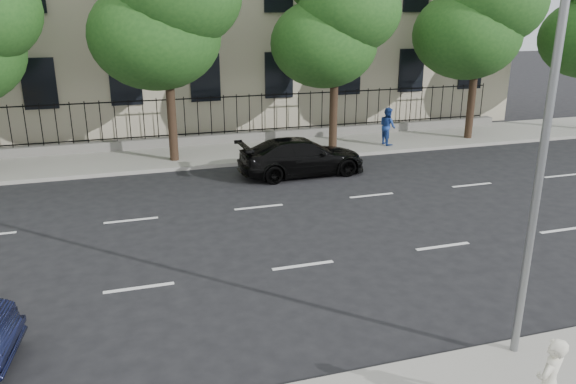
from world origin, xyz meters
The scene contains 11 objects.
ground centered at (0.00, 0.00, 0.00)m, with size 120.00×120.00×0.00m, color black.
far_sidewalk centered at (0.00, 14.00, 0.07)m, with size 60.00×4.00×0.15m, color gray.
lane_markings centered at (0.00, 4.75, 0.01)m, with size 49.60×4.62×0.01m, color silver, non-canonical shape.
iron_fence centered at (0.00, 15.70, 0.65)m, with size 30.00×0.50×2.20m.
street_light centered at (2.50, -1.77, 5.15)m, with size 0.25×3.32×8.05m.
tree_c centered at (-1.96, 13.36, 6.41)m, with size 5.89×5.50×9.80m.
tree_d centered at (5.04, 13.36, 5.84)m, with size 5.34×4.94×8.84m.
tree_e centered at (12.04, 13.36, 6.20)m, with size 5.71×5.31×9.46m.
black_sedan centered at (2.51, 10.13, 0.71)m, with size 1.99×4.90×1.42m, color black.
woman_near centered at (1.59, -4.10, 0.91)m, with size 0.55×0.36×1.52m, color beige.
pedestrian_far centered at (7.61, 13.08, 1.00)m, with size 0.83×0.65×1.70m, color navy.
Camera 1 is at (-4.13, -9.60, 6.19)m, focal length 35.00 mm.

